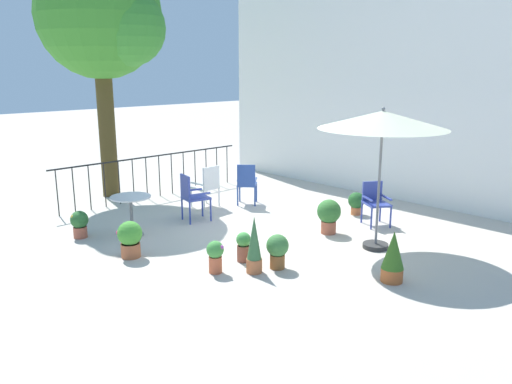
{
  "coord_description": "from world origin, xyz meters",
  "views": [
    {
      "loc": [
        6.84,
        -6.49,
        3.05
      ],
      "look_at": [
        0.0,
        0.06,
        0.74
      ],
      "focal_mm": 35.82,
      "sensor_mm": 36.0,
      "label": 1
    }
  ],
  "objects_px": {
    "patio_umbrella_0": "(383,122)",
    "potted_plant_8": "(80,223)",
    "potted_plant_2": "(215,255)",
    "potted_plant_6": "(277,249)",
    "cafe_table_0": "(131,208)",
    "patio_chair_3": "(247,182)",
    "potted_plant_4": "(130,238)",
    "patio_chair_0": "(375,200)",
    "potted_plant_7": "(393,257)",
    "shade_tree": "(102,16)",
    "patio_chair_2": "(208,184)",
    "potted_plant_1": "(356,202)",
    "patio_chair_1": "(192,195)",
    "potted_plant_5": "(329,214)",
    "potted_plant_3": "(244,246)",
    "potted_plant_0": "(254,246)"
  },
  "relations": [
    {
      "from": "potted_plant_6",
      "to": "potted_plant_8",
      "type": "bearing_deg",
      "value": -156.39
    },
    {
      "from": "patio_chair_3",
      "to": "potted_plant_3",
      "type": "xyz_separation_m",
      "value": [
        2.54,
        -2.42,
        -0.29
      ]
    },
    {
      "from": "patio_chair_1",
      "to": "potted_plant_6",
      "type": "height_order",
      "value": "patio_chair_1"
    },
    {
      "from": "patio_chair_3",
      "to": "potted_plant_4",
      "type": "height_order",
      "value": "patio_chair_3"
    },
    {
      "from": "patio_chair_0",
      "to": "potted_plant_8",
      "type": "bearing_deg",
      "value": -125.35
    },
    {
      "from": "patio_chair_2",
      "to": "potted_plant_3",
      "type": "bearing_deg",
      "value": -28.85
    },
    {
      "from": "patio_chair_3",
      "to": "potted_plant_5",
      "type": "height_order",
      "value": "patio_chair_3"
    },
    {
      "from": "potted_plant_2",
      "to": "potted_plant_7",
      "type": "height_order",
      "value": "potted_plant_7"
    },
    {
      "from": "potted_plant_4",
      "to": "potted_plant_3",
      "type": "bearing_deg",
      "value": 40.53
    },
    {
      "from": "potted_plant_1",
      "to": "potted_plant_3",
      "type": "relative_size",
      "value": 0.99
    },
    {
      "from": "patio_chair_1",
      "to": "patio_umbrella_0",
      "type": "bearing_deg",
      "value": 20.7
    },
    {
      "from": "shade_tree",
      "to": "patio_chair_0",
      "type": "bearing_deg",
      "value": 24.34
    },
    {
      "from": "shade_tree",
      "to": "patio_chair_3",
      "type": "xyz_separation_m",
      "value": [
        2.89,
        1.77,
        -3.64
      ]
    },
    {
      "from": "potted_plant_3",
      "to": "potted_plant_4",
      "type": "bearing_deg",
      "value": -139.47
    },
    {
      "from": "potted_plant_2",
      "to": "potted_plant_8",
      "type": "distance_m",
      "value": 3.1
    },
    {
      "from": "potted_plant_3",
      "to": "potted_plant_7",
      "type": "bearing_deg",
      "value": 25.95
    },
    {
      "from": "potted_plant_2",
      "to": "potted_plant_6",
      "type": "distance_m",
      "value": 0.97
    },
    {
      "from": "patio_chair_3",
      "to": "patio_chair_0",
      "type": "bearing_deg",
      "value": 16.12
    },
    {
      "from": "patio_chair_0",
      "to": "potted_plant_4",
      "type": "distance_m",
      "value": 4.8
    },
    {
      "from": "potted_plant_3",
      "to": "potted_plant_5",
      "type": "bearing_deg",
      "value": 88.57
    },
    {
      "from": "potted_plant_0",
      "to": "potted_plant_5",
      "type": "xyz_separation_m",
      "value": [
        -0.41,
        2.32,
        -0.05
      ]
    },
    {
      "from": "patio_chair_2",
      "to": "potted_plant_6",
      "type": "bearing_deg",
      "value": -22.39
    },
    {
      "from": "patio_chair_0",
      "to": "potted_plant_7",
      "type": "relative_size",
      "value": 1.1
    },
    {
      "from": "potted_plant_2",
      "to": "potted_plant_4",
      "type": "relative_size",
      "value": 0.83
    },
    {
      "from": "patio_umbrella_0",
      "to": "patio_chair_1",
      "type": "bearing_deg",
      "value": -159.3
    },
    {
      "from": "potted_plant_1",
      "to": "potted_plant_8",
      "type": "relative_size",
      "value": 0.96
    },
    {
      "from": "cafe_table_0",
      "to": "patio_chair_3",
      "type": "bearing_deg",
      "value": 92.29
    },
    {
      "from": "cafe_table_0",
      "to": "potted_plant_2",
      "type": "bearing_deg",
      "value": -0.45
    },
    {
      "from": "shade_tree",
      "to": "potted_plant_3",
      "type": "distance_m",
      "value": 6.72
    },
    {
      "from": "potted_plant_2",
      "to": "cafe_table_0",
      "type": "bearing_deg",
      "value": 179.55
    },
    {
      "from": "potted_plant_3",
      "to": "potted_plant_6",
      "type": "relative_size",
      "value": 0.89
    },
    {
      "from": "patio_chair_2",
      "to": "patio_chair_1",
      "type": "bearing_deg",
      "value": -55.63
    },
    {
      "from": "shade_tree",
      "to": "potted_plant_1",
      "type": "height_order",
      "value": "shade_tree"
    },
    {
      "from": "potted_plant_8",
      "to": "potted_plant_0",
      "type": "bearing_deg",
      "value": 19.02
    },
    {
      "from": "patio_chair_3",
      "to": "potted_plant_1",
      "type": "bearing_deg",
      "value": 27.38
    },
    {
      "from": "potted_plant_1",
      "to": "potted_plant_6",
      "type": "distance_m",
      "value": 3.51
    },
    {
      "from": "patio_umbrella_0",
      "to": "potted_plant_8",
      "type": "bearing_deg",
      "value": -139.83
    },
    {
      "from": "shade_tree",
      "to": "potted_plant_4",
      "type": "xyz_separation_m",
      "value": [
        3.99,
        -1.87,
        -3.85
      ]
    },
    {
      "from": "patio_umbrella_0",
      "to": "potted_plant_8",
      "type": "relative_size",
      "value": 4.8
    },
    {
      "from": "patio_chair_2",
      "to": "potted_plant_7",
      "type": "xyz_separation_m",
      "value": [
        5.07,
        -0.62,
        -0.15
      ]
    },
    {
      "from": "potted_plant_3",
      "to": "potted_plant_8",
      "type": "distance_m",
      "value": 3.26
    },
    {
      "from": "potted_plant_4",
      "to": "potted_plant_8",
      "type": "bearing_deg",
      "value": -174.22
    },
    {
      "from": "patio_chair_2",
      "to": "potted_plant_1",
      "type": "bearing_deg",
      "value": 35.95
    },
    {
      "from": "potted_plant_2",
      "to": "potted_plant_7",
      "type": "relative_size",
      "value": 0.66
    },
    {
      "from": "patio_chair_3",
      "to": "shade_tree",
      "type": "bearing_deg",
      "value": -148.45
    },
    {
      "from": "patio_chair_0",
      "to": "patio_chair_1",
      "type": "bearing_deg",
      "value": -137.18
    },
    {
      "from": "shade_tree",
      "to": "potted_plant_2",
      "type": "height_order",
      "value": "shade_tree"
    },
    {
      "from": "potted_plant_5",
      "to": "potted_plant_6",
      "type": "relative_size",
      "value": 1.19
    },
    {
      "from": "patio_umbrella_0",
      "to": "patio_chair_1",
      "type": "relative_size",
      "value": 2.5
    },
    {
      "from": "cafe_table_0",
      "to": "potted_plant_5",
      "type": "distance_m",
      "value": 3.69
    }
  ]
}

